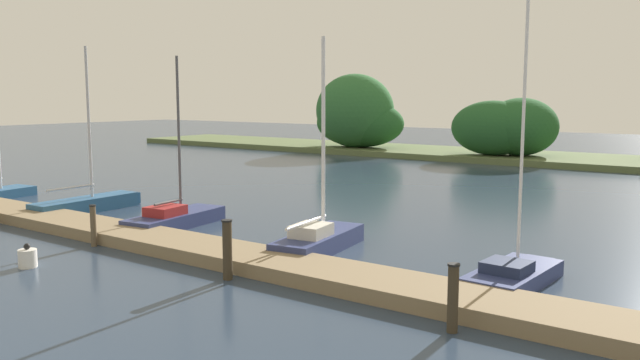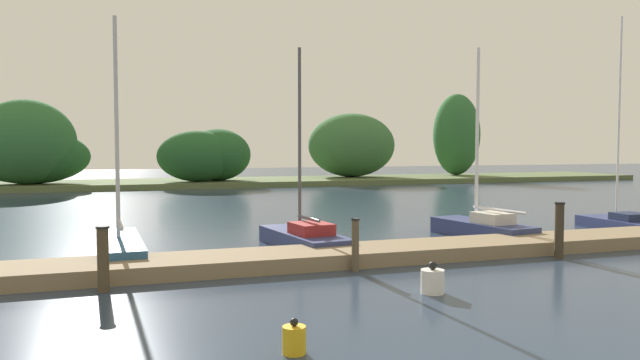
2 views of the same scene
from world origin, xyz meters
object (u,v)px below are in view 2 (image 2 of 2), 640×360
(mooring_piling_1, at_px, (103,259))
(mooring_piling_2, at_px, (355,245))
(sailboat_1, at_px, (119,245))
(channel_buoy_0, at_px, (432,281))
(mooring_piling_3, at_px, (559,230))
(sailboat_2, at_px, (302,237))
(sailboat_4, at_px, (619,221))
(channel_buoy_1, at_px, (294,339))
(sailboat_3, at_px, (480,226))

(mooring_piling_1, distance_m, mooring_piling_2, 5.41)
(sailboat_1, height_order, channel_buoy_0, sailboat_1)
(mooring_piling_1, height_order, mooring_piling_3, mooring_piling_3)
(mooring_piling_1, relative_size, mooring_piling_3, 0.90)
(sailboat_2, bearing_deg, sailboat_1, 82.26)
(sailboat_4, height_order, mooring_piling_3, sailboat_4)
(channel_buoy_1, bearing_deg, sailboat_4, 30.31)
(sailboat_1, distance_m, sailboat_4, 16.27)
(sailboat_3, height_order, channel_buoy_0, sailboat_3)
(sailboat_1, xyz_separation_m, channel_buoy_0, (5.77, -5.77, -0.09))
(sailboat_3, bearing_deg, channel_buoy_0, 130.89)
(sailboat_3, relative_size, mooring_piling_1, 4.59)
(sailboat_1, distance_m, mooring_piling_1, 3.62)
(sailboat_1, relative_size, sailboat_2, 1.09)
(sailboat_4, bearing_deg, mooring_piling_1, 105.42)
(sailboat_4, bearing_deg, sailboat_3, 92.86)
(sailboat_3, bearing_deg, mooring_piling_1, 99.65)
(sailboat_2, xyz_separation_m, mooring_piling_3, (5.75, -3.56, 0.40))
(sailboat_4, relative_size, channel_buoy_1, 14.72)
(mooring_piling_3, relative_size, channel_buoy_1, 2.91)
(mooring_piling_2, xyz_separation_m, mooring_piling_3, (5.52, -0.19, 0.11))
(sailboat_1, height_order, sailboat_3, sailboat_1)
(sailboat_3, xyz_separation_m, mooring_piling_3, (-0.08, -3.63, 0.36))
(sailboat_1, xyz_separation_m, mooring_piling_2, (5.12, -3.38, 0.28))
(sailboat_1, height_order, mooring_piling_1, sailboat_1)
(channel_buoy_0, bearing_deg, channel_buoy_1, -145.66)
(channel_buoy_0, bearing_deg, mooring_piling_3, 24.22)
(mooring_piling_3, bearing_deg, mooring_piling_1, -179.88)
(sailboat_3, bearing_deg, channel_buoy_1, 125.48)
(channel_buoy_0, bearing_deg, mooring_piling_1, 160.26)
(sailboat_1, relative_size, mooring_piling_3, 4.27)
(sailboat_4, relative_size, mooring_piling_3, 5.06)
(sailboat_1, distance_m, channel_buoy_0, 8.16)
(channel_buoy_1, bearing_deg, mooring_piling_1, 119.49)
(sailboat_2, relative_size, mooring_piling_1, 4.34)
(channel_buoy_0, xyz_separation_m, channel_buoy_1, (-3.48, -2.37, -0.04))
(sailboat_2, distance_m, sailboat_3, 5.84)
(channel_buoy_0, bearing_deg, sailboat_2, 98.71)
(sailboat_1, distance_m, channel_buoy_1, 8.46)
(sailboat_4, xyz_separation_m, mooring_piling_1, (-16.55, -3.63, 0.36))
(sailboat_4, distance_m, mooring_piling_1, 16.95)
(sailboat_4, bearing_deg, mooring_piling_2, 110.08)
(sailboat_2, height_order, mooring_piling_3, sailboat_2)
(sailboat_1, relative_size, mooring_piling_2, 5.06)
(sailboat_2, distance_m, channel_buoy_1, 8.53)
(mooring_piling_1, xyz_separation_m, mooring_piling_3, (10.92, 0.02, 0.07))
(sailboat_4, bearing_deg, channel_buoy_0, 121.95)
(mooring_piling_1, bearing_deg, channel_buoy_0, -19.74)
(mooring_piling_3, bearing_deg, sailboat_2, 148.24)
(sailboat_4, bearing_deg, sailboat_1, 93.16)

